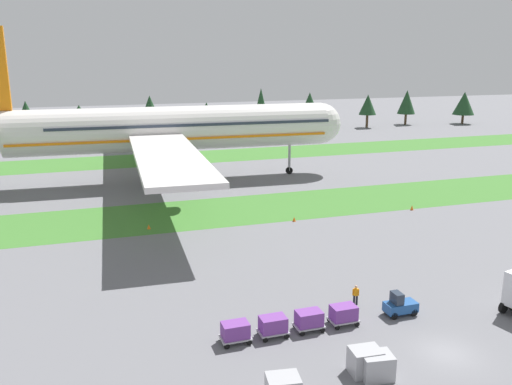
% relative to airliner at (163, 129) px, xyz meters
% --- Properties ---
extents(ground_plane, '(400.00, 400.00, 0.00)m').
position_rel_airliner_xyz_m(ground_plane, '(11.09, -58.68, -8.70)').
color(ground_plane, slate).
extents(grass_strip_near, '(320.00, 13.67, 0.01)m').
position_rel_airliner_xyz_m(grass_strip_near, '(11.09, -19.74, -8.70)').
color(grass_strip_near, '#3D752D').
rests_on(grass_strip_near, ground).
extents(grass_strip_far, '(320.00, 13.67, 0.01)m').
position_rel_airliner_xyz_m(grass_strip_far, '(11.09, 19.61, -8.70)').
color(grass_strip_far, '#3D752D').
rests_on(grass_strip_far, ground).
extents(airliner, '(61.36, 75.71, 24.26)m').
position_rel_airliner_xyz_m(airliner, '(0.00, 0.00, 0.00)').
color(airliner, silver).
rests_on(airliner, ground).
extents(baggage_tug, '(2.61, 1.33, 1.97)m').
position_rel_airliner_xyz_m(baggage_tug, '(11.05, -52.61, -7.89)').
color(baggage_tug, '#1E4C8E').
rests_on(baggage_tug, ground).
extents(cargo_dolly_lead, '(2.22, 1.52, 1.55)m').
position_rel_airliner_xyz_m(cargo_dolly_lead, '(6.03, -52.67, -7.78)').
color(cargo_dolly_lead, '#A3A3A8').
rests_on(cargo_dolly_lead, ground).
extents(cargo_dolly_second, '(2.22, 1.52, 1.55)m').
position_rel_airliner_xyz_m(cargo_dolly_second, '(3.13, -52.70, -7.78)').
color(cargo_dolly_second, '#A3A3A8').
rests_on(cargo_dolly_second, ground).
extents(cargo_dolly_third, '(2.22, 1.52, 1.55)m').
position_rel_airliner_xyz_m(cargo_dolly_third, '(0.23, -52.73, -7.78)').
color(cargo_dolly_third, '#A3A3A8').
rests_on(cargo_dolly_third, ground).
extents(cargo_dolly_fourth, '(2.22, 1.52, 1.55)m').
position_rel_airliner_xyz_m(cargo_dolly_fourth, '(-2.67, -52.76, -7.78)').
color(cargo_dolly_fourth, '#A3A3A8').
rests_on(cargo_dolly_fourth, ground).
extents(ground_crew_marshaller, '(0.53, 0.36, 1.74)m').
position_rel_airliner_xyz_m(ground_crew_marshaller, '(8.52, -49.93, -7.76)').
color(ground_crew_marshaller, black).
rests_on(ground_crew_marshaller, ground).
extents(uld_container_1, '(2.10, 1.73, 1.75)m').
position_rel_airliner_xyz_m(uld_container_1, '(4.39, -59.09, -7.83)').
color(uld_container_1, '#A3A3A8').
rests_on(uld_container_1, ground).
extents(uld_container_2, '(2.20, 1.85, 1.68)m').
position_rel_airliner_xyz_m(uld_container_2, '(4.85, -59.75, -7.86)').
color(uld_container_2, '#A3A3A8').
rests_on(uld_container_2, ground).
extents(taxiway_marker_0, '(0.44, 0.44, 0.55)m').
position_rel_airliner_xyz_m(taxiway_marker_0, '(-5.57, -24.34, -8.43)').
color(taxiway_marker_0, orange).
rests_on(taxiway_marker_0, ground).
extents(taxiway_marker_1, '(0.44, 0.44, 0.67)m').
position_rel_airliner_xyz_m(taxiway_marker_1, '(29.11, -26.90, -8.37)').
color(taxiway_marker_1, orange).
rests_on(taxiway_marker_1, ground).
extents(taxiway_marker_2, '(0.44, 0.44, 0.57)m').
position_rel_airliner_xyz_m(taxiway_marker_2, '(12.16, -26.82, -8.42)').
color(taxiway_marker_2, orange).
rests_on(taxiway_marker_2, ground).
extents(distant_tree_line, '(173.29, 11.62, 12.43)m').
position_rel_airliner_xyz_m(distant_tree_line, '(11.94, 51.06, -2.25)').
color(distant_tree_line, '#4C3823').
rests_on(distant_tree_line, ground).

